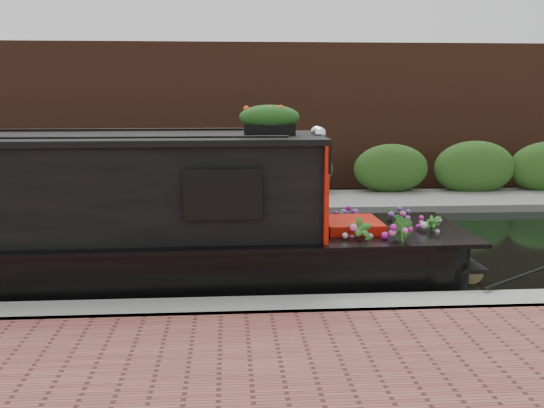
{
  "coord_description": "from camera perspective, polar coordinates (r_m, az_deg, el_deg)",
  "views": [
    {
      "loc": [
        0.38,
        -9.98,
        2.67
      ],
      "look_at": [
        1.06,
        -0.6,
        0.93
      ],
      "focal_mm": 40.0,
      "sensor_mm": 36.0,
      "label": 1
    }
  ],
  "objects": [
    {
      "name": "ground",
      "position": [
        10.34,
        -6.13,
        -4.54
      ],
      "size": [
        80.0,
        80.0,
        0.0
      ],
      "primitive_type": "plane",
      "color": "black",
      "rests_on": "ground"
    },
    {
      "name": "near_bank_coping",
      "position": [
        7.2,
        -7.02,
        -11.35
      ],
      "size": [
        40.0,
        0.6,
        0.5
      ],
      "primitive_type": "cube",
      "color": "gray",
      "rests_on": "ground"
    },
    {
      "name": "far_brick_wall",
      "position": [
        17.39,
        -5.34,
        1.61
      ],
      "size": [
        40.0,
        1.0,
        8.0
      ],
      "primitive_type": "cube",
      "color": "#4D281A",
      "rests_on": "ground"
    },
    {
      "name": "narrowboat",
      "position": [
        8.8,
        -22.38,
        -2.54
      ],
      "size": [
        11.6,
        2.22,
        2.72
      ],
      "rotation": [
        0.0,
        0.0,
        0.02
      ],
      "color": "black",
      "rests_on": "ground"
    },
    {
      "name": "far_hedge",
      "position": [
        15.32,
        -5.5,
        0.4
      ],
      "size": [
        40.0,
        1.1,
        2.8
      ],
      "primitive_type": "cube",
      "color": "#2A531B",
      "rests_on": "ground"
    },
    {
      "name": "far_bank_path",
      "position": [
        14.43,
        -5.58,
        -0.22
      ],
      "size": [
        40.0,
        2.4,
        0.34
      ],
      "primitive_type": "cube",
      "color": "slate",
      "rests_on": "ground"
    },
    {
      "name": "rope_fender",
      "position": [
        9.18,
        17.97,
        -5.92
      ],
      "size": [
        0.32,
        0.36,
        0.32
      ],
      "primitive_type": "cylinder",
      "rotation": [
        1.57,
        0.0,
        0.0
      ],
      "color": "olive",
      "rests_on": "ground"
    }
  ]
}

